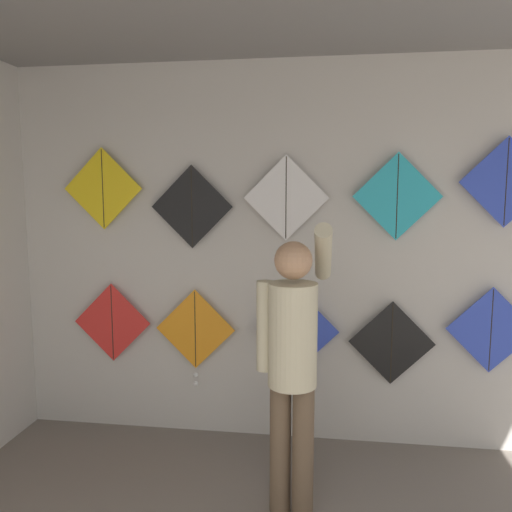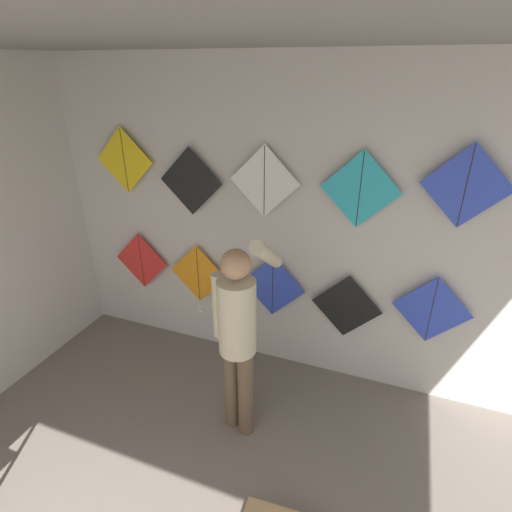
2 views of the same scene
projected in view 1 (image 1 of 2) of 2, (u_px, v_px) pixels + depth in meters
name	position (u px, v px, depth m)	size (l,w,h in m)	color
back_panel	(295.00, 255.00, 3.68)	(5.03, 0.06, 2.80)	beige
shopkeeper	(293.00, 354.00, 2.81)	(0.42, 0.55, 1.70)	brown
kite_0	(112.00, 322.00, 3.85)	(0.61, 0.01, 0.61)	red
kite_1	(195.00, 332.00, 3.77)	(0.61, 0.04, 0.75)	orange
kite_2	(297.00, 331.00, 3.66)	(0.61, 0.01, 0.61)	blue
kite_3	(392.00, 343.00, 3.58)	(0.61, 0.01, 0.61)	black
kite_4	(491.00, 330.00, 3.47)	(0.61, 0.01, 0.61)	blue
kite_5	(103.00, 189.00, 3.73)	(0.61, 0.01, 0.61)	yellow
kite_6	(192.00, 207.00, 3.65)	(0.61, 0.01, 0.61)	black
kite_7	(286.00, 198.00, 3.55)	(0.61, 0.01, 0.61)	white
kite_8	(397.00, 196.00, 3.44)	(0.61, 0.01, 0.61)	#28B2C6
kite_9	(506.00, 182.00, 3.34)	(0.61, 0.01, 0.61)	blue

